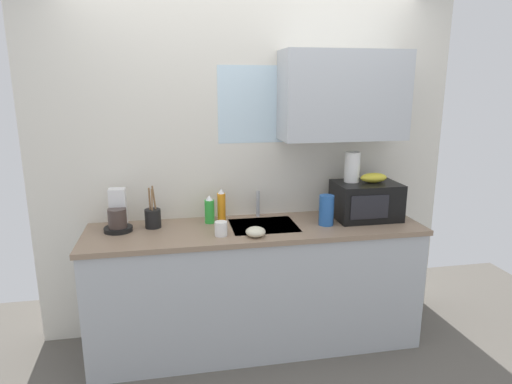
{
  "coord_description": "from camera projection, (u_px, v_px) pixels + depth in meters",
  "views": [
    {
      "loc": [
        -0.55,
        -2.9,
        1.87
      ],
      "look_at": [
        0.0,
        0.0,
        1.15
      ],
      "focal_mm": 31.12,
      "sensor_mm": 36.0,
      "label": 1
    }
  ],
  "objects": [
    {
      "name": "kitchen_wall_assembly",
      "position": [
        264.0,
        155.0,
        3.31
      ],
      "size": [
        3.11,
        0.42,
        2.5
      ],
      "color": "silver",
      "rests_on": "ground"
    },
    {
      "name": "dish_soap_bottle_green",
      "position": [
        210.0,
        210.0,
        3.16
      ],
      "size": [
        0.07,
        0.07,
        0.2
      ],
      "color": "green",
      "rests_on": "counter_unit"
    },
    {
      "name": "utensil_crock",
      "position": [
        153.0,
        218.0,
        3.07
      ],
      "size": [
        0.11,
        0.11,
        0.3
      ],
      "color": "black",
      "rests_on": "counter_unit"
    },
    {
      "name": "microwave",
      "position": [
        366.0,
        201.0,
        3.26
      ],
      "size": [
        0.46,
        0.35,
        0.27
      ],
      "color": "black",
      "rests_on": "counter_unit"
    },
    {
      "name": "coffee_maker",
      "position": [
        118.0,
        215.0,
        3.01
      ],
      "size": [
        0.19,
        0.21,
        0.28
      ],
      "color": "black",
      "rests_on": "counter_unit"
    },
    {
      "name": "paper_towel_roll",
      "position": [
        352.0,
        167.0,
        3.24
      ],
      "size": [
        0.11,
        0.11,
        0.22
      ],
      "primitive_type": "cylinder",
      "color": "white",
      "rests_on": "microwave"
    },
    {
      "name": "dish_soap_bottle_orange",
      "position": [
        221.0,
        206.0,
        3.2
      ],
      "size": [
        0.06,
        0.06,
        0.24
      ],
      "color": "orange",
      "rests_on": "counter_unit"
    },
    {
      "name": "banana_bunch",
      "position": [
        374.0,
        178.0,
        3.23
      ],
      "size": [
        0.2,
        0.11,
        0.07
      ],
      "primitive_type": "ellipsoid",
      "color": "gold",
      "rests_on": "microwave"
    },
    {
      "name": "counter_unit",
      "position": [
        256.0,
        285.0,
        3.2
      ],
      "size": [
        2.34,
        0.63,
        0.9
      ],
      "color": "#B2B7BC",
      "rests_on": "ground"
    },
    {
      "name": "small_bowl",
      "position": [
        256.0,
        232.0,
        2.89
      ],
      "size": [
        0.13,
        0.13,
        0.06
      ],
      "primitive_type": "ellipsoid",
      "color": "beige",
      "rests_on": "counter_unit"
    },
    {
      "name": "mug_white",
      "position": [
        221.0,
        229.0,
        2.91
      ],
      "size": [
        0.08,
        0.08,
        0.09
      ],
      "primitive_type": "cylinder",
      "color": "white",
      "rests_on": "counter_unit"
    },
    {
      "name": "cereal_canister",
      "position": [
        326.0,
        210.0,
        3.11
      ],
      "size": [
        0.1,
        0.1,
        0.21
      ],
      "primitive_type": "cylinder",
      "color": "#2659A5",
      "rests_on": "counter_unit"
    },
    {
      "name": "sink_faucet",
      "position": [
        258.0,
        204.0,
        3.31
      ],
      "size": [
        0.03,
        0.03,
        0.2
      ],
      "primitive_type": "cylinder",
      "color": "#B2B5BA",
      "rests_on": "counter_unit"
    }
  ]
}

